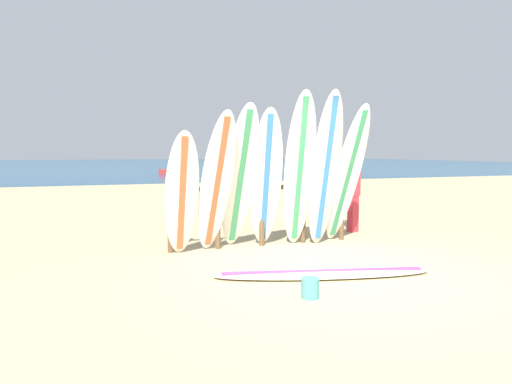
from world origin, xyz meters
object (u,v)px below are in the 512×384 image
object	(u,v)px
surfboard_leaning_far_left	(182,195)
surfboard_leaning_left	(216,184)
surfboard_leaning_center_left	(240,179)
surfboard_leaning_right	(326,170)
surfboard_leaning_far_right	(347,176)
surfboard_leaning_center	(266,180)
small_boat_offshore	(176,171)
sand_bucket	(310,288)
surfboard_rack	(262,205)
beachgoer_standing	(353,189)
surfboard_lying_on_sand	(323,273)
surfboard_leaning_center_right	(299,171)

from	to	relation	value
surfboard_leaning_far_left	surfboard_leaning_left	size ratio (longest dim) A/B	0.87
surfboard_leaning_center_left	surfboard_leaning_right	xyz separation A→B (m)	(1.47, -0.17, 0.13)
surfboard_leaning_far_right	surfboard_leaning_center	bearing A→B (deg)	173.02
small_boat_offshore	sand_bucket	size ratio (longest dim) A/B	10.31
surfboard_rack	surfboard_leaning_center_left	world-z (taller)	surfboard_leaning_center_left
surfboard_rack	sand_bucket	distance (m)	2.88
surfboard_rack	beachgoer_standing	xyz separation A→B (m)	(2.20, 0.62, 0.16)
surfboard_lying_on_sand	beachgoer_standing	world-z (taller)	beachgoer_standing
surfboard_rack	small_boat_offshore	world-z (taller)	surfboard_rack
surfboard_leaning_far_left	surfboard_leaning_center_right	size ratio (longest dim) A/B	0.74
small_boat_offshore	surfboard_leaning_far_right	bearing A→B (deg)	-92.84
surfboard_leaning_far_right	sand_bucket	world-z (taller)	surfboard_leaning_far_right
surfboard_leaning_far_right	surfboard_lying_on_sand	distance (m)	2.37
surfboard_leaning_right	surfboard_rack	bearing A→B (deg)	156.35
sand_bucket	surfboard_leaning_center_right	bearing A→B (deg)	67.61
surfboard_leaning_center	surfboard_lying_on_sand	size ratio (longest dim) A/B	0.79
surfboard_leaning_center_left	beachgoer_standing	world-z (taller)	surfboard_leaning_center_left
surfboard_leaning_right	small_boat_offshore	size ratio (longest dim) A/B	1.13
surfboard_leaning_far_left	surfboard_leaning_center	bearing A→B (deg)	6.02
beachgoer_standing	sand_bucket	distance (m)	4.38
surfboard_leaning_center_right	sand_bucket	bearing A→B (deg)	-112.39
surfboard_leaning_center_left	surfboard_leaning_center	bearing A→B (deg)	0.01
beachgoer_standing	surfboard_rack	bearing A→B (deg)	-164.16
surfboard_leaning_far_right	surfboard_leaning_center_left	bearing A→B (deg)	174.70
surfboard_rack	surfboard_leaning_center_left	bearing A→B (deg)	-151.05
surfboard_leaning_left	sand_bucket	xyz separation A→B (m)	(0.45, -2.36, -1.01)
surfboard_leaning_center	surfboard_leaning_far_right	distance (m)	1.43
surfboard_leaning_center	small_boat_offshore	distance (m)	25.45
sand_bucket	small_boat_offshore	bearing A→B (deg)	83.59
surfboard_leaning_left	surfboard_leaning_center	xyz separation A→B (m)	(0.88, 0.15, 0.04)
small_boat_offshore	surfboard_rack	bearing A→B (deg)	-96.07
surfboard_leaning_far_left	surfboard_leaning_center	world-z (taller)	surfboard_leaning_center
surfboard_leaning_center_right	surfboard_lying_on_sand	size ratio (longest dim) A/B	0.89
surfboard_leaning_left	surfboard_leaning_far_left	bearing A→B (deg)	179.81
surfboard_rack	surfboard_leaning_left	world-z (taller)	surfboard_leaning_left
surfboard_leaning_right	surfboard_leaning_center	bearing A→B (deg)	170.57
surfboard_leaning_center_right	sand_bucket	distance (m)	2.87
sand_bucket	beachgoer_standing	bearing A→B (deg)	51.96
beachgoer_standing	surfboard_leaning_center_right	bearing A→B (deg)	-149.42
surfboard_rack	surfboard_leaning_center	distance (m)	0.52
surfboard_leaning_far_left	sand_bucket	distance (m)	2.70
surfboard_leaning_far_left	surfboard_rack	bearing A→B (deg)	15.98
surfboard_leaning_far_right	surfboard_leaning_center_right	bearing A→B (deg)	174.79
surfboard_rack	surfboard_lying_on_sand	world-z (taller)	surfboard_rack
small_boat_offshore	surfboard_leaning_far_left	bearing A→B (deg)	-99.18
surfboard_leaning_center_right	surfboard_lying_on_sand	world-z (taller)	surfboard_leaning_center_right
surfboard_leaning_center	sand_bucket	bearing A→B (deg)	-99.87
surfboard_lying_on_sand	beachgoer_standing	distance (m)	3.50
surfboard_rack	surfboard_leaning_center_right	bearing A→B (deg)	-33.92
surfboard_leaning_center_left	surfboard_leaning_left	bearing A→B (deg)	-160.52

